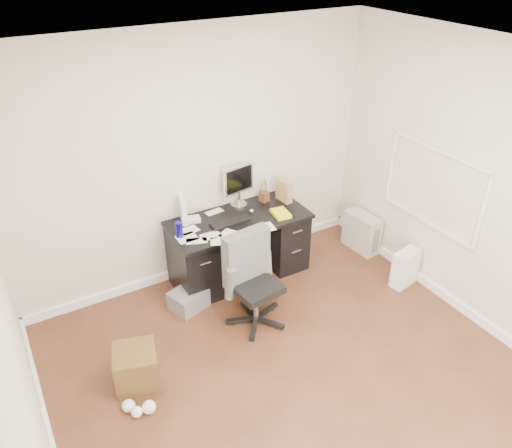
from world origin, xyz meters
The scene contains 18 objects.
ground centered at (0.00, 0.00, 0.00)m, with size 4.00×4.00×0.00m, color #422515.
room_shell centered at (0.03, 0.03, 1.66)m, with size 4.02×4.02×2.71m.
desk centered at (0.30, 1.65, 0.40)m, with size 1.50×0.70×0.75m.
loose_papers centered at (0.10, 1.60, 0.75)m, with size 1.10×0.60×0.00m, color white, non-canonical shape.
lcd_monitor centered at (0.44, 1.91, 0.99)m, with size 0.38×0.22×0.48m, color silver, non-canonical shape.
keyboard centered at (0.17, 1.60, 0.76)m, with size 0.42×0.14×0.02m, color black.
computer_mouse centered at (0.47, 1.68, 0.78)m, with size 0.05×0.05×0.05m, color silver.
travel_mug centered at (-0.39, 1.62, 0.83)m, with size 0.07×0.07×0.17m, color #1A169C.
white_binder centered at (-0.23, 1.89, 0.88)m, with size 0.11×0.23×0.26m, color white.
magazine_file centered at (0.93, 1.75, 0.87)m, with size 0.10×0.21×0.24m, color #977B49.
pen_cup centered at (0.73, 1.85, 0.88)m, with size 0.11×0.11×0.27m, color #5B2F1A, non-canonical shape.
yellow_book centered at (0.73, 1.48, 0.77)m, with size 0.18×0.23×0.04m, color #FFFD1B.
paper_remote centered at (0.42, 1.35, 0.76)m, with size 0.24×0.19×0.02m, color white, non-canonical shape.
office_chair centered at (0.07, 0.89, 0.49)m, with size 0.56×0.56×0.98m, color #515351, non-canonical shape.
pc_tower centered at (1.85, 1.39, 0.23)m, with size 0.21×0.46×0.46m, color #B1AEA0.
shopping_bag centered at (1.79, 0.60, 0.21)m, with size 0.31×0.22×0.43m, color white.
wicker_basket centered at (-1.21, 0.73, 0.18)m, with size 0.36×0.36×0.36m, color #4B3016.
desk_printer centered at (-0.43, 1.42, 0.10)m, with size 0.35×0.29×0.21m, color slate.
Camera 1 is at (-1.83, -2.41, 3.45)m, focal length 35.00 mm.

